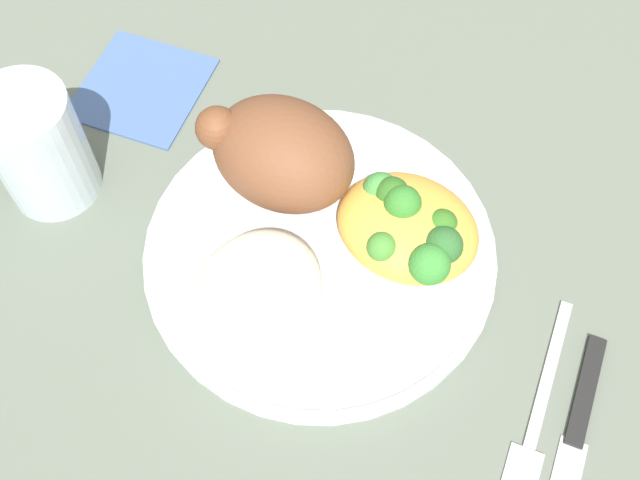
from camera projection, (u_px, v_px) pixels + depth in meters
ground_plane at (320, 258)px, 0.57m from camera, size 2.00×2.00×0.00m
plate at (320, 252)px, 0.56m from camera, size 0.25×0.25×0.02m
roasted_chicken at (280, 153)px, 0.55m from camera, size 0.11×0.08×0.07m
rice_pile at (258, 291)px, 0.52m from camera, size 0.08×0.09×0.04m
mac_cheese_with_broccoli at (409, 226)px, 0.54m from camera, size 0.10×0.09×0.05m
fork at (539, 409)px, 0.51m from camera, size 0.04×0.14×0.01m
knife at (576, 437)px, 0.50m from camera, size 0.04×0.19×0.01m
water_glass at (38, 147)px, 0.56m from camera, size 0.07×0.07×0.10m
napkin at (142, 87)px, 0.65m from camera, size 0.11×0.12×0.00m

